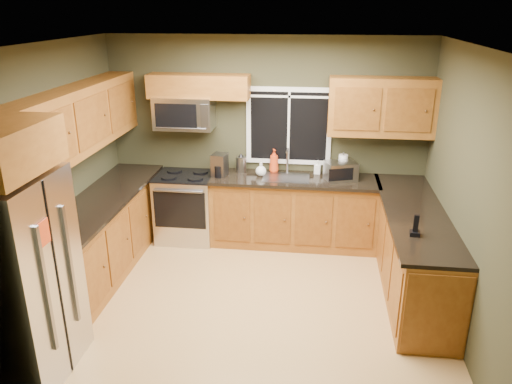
% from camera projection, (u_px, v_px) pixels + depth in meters
% --- Properties ---
extents(floor, '(4.20, 4.20, 0.00)m').
position_uv_depth(floor, '(247.00, 301.00, 5.46)').
color(floor, tan).
rests_on(floor, ground).
extents(ceiling, '(4.20, 4.20, 0.00)m').
position_uv_depth(ceiling, '(246.00, 45.00, 4.51)').
color(ceiling, white).
rests_on(ceiling, back_wall).
extents(back_wall, '(4.20, 0.00, 4.20)m').
position_uv_depth(back_wall, '(266.00, 140.00, 6.66)').
color(back_wall, '#33321F').
rests_on(back_wall, ground).
extents(front_wall, '(4.20, 0.00, 4.20)m').
position_uv_depth(front_wall, '(208.00, 276.00, 3.31)').
color(front_wall, '#33321F').
rests_on(front_wall, ground).
extents(left_wall, '(0.00, 3.60, 3.60)m').
position_uv_depth(left_wall, '(49.00, 177.00, 5.24)').
color(left_wall, '#33321F').
rests_on(left_wall, ground).
extents(right_wall, '(0.00, 3.60, 3.60)m').
position_uv_depth(right_wall, '(465.00, 195.00, 4.74)').
color(right_wall, '#33321F').
rests_on(right_wall, ground).
extents(window, '(1.12, 0.03, 1.02)m').
position_uv_depth(window, '(289.00, 126.00, 6.53)').
color(window, white).
rests_on(window, back_wall).
extents(base_cabinets_left, '(0.60, 2.65, 0.90)m').
position_uv_depth(base_cabinets_left, '(104.00, 236.00, 5.96)').
color(base_cabinets_left, brown).
rests_on(base_cabinets_left, ground).
extents(countertop_left, '(0.65, 2.65, 0.04)m').
position_uv_depth(countertop_left, '(102.00, 200.00, 5.79)').
color(countertop_left, black).
rests_on(countertop_left, base_cabinets_left).
extents(base_cabinets_back, '(2.17, 0.60, 0.90)m').
position_uv_depth(base_cabinets_back, '(294.00, 212.00, 6.65)').
color(base_cabinets_back, brown).
rests_on(base_cabinets_back, ground).
extents(countertop_back, '(2.17, 0.65, 0.04)m').
position_uv_depth(countertop_back, '(295.00, 180.00, 6.46)').
color(countertop_back, black).
rests_on(countertop_back, base_cabinets_back).
extents(base_cabinets_peninsula, '(0.60, 2.52, 0.90)m').
position_uv_depth(base_cabinets_peninsula, '(413.00, 251.00, 5.59)').
color(base_cabinets_peninsula, brown).
rests_on(base_cabinets_peninsula, ground).
extents(countertop_peninsula, '(0.65, 2.50, 0.04)m').
position_uv_depth(countertop_peninsula, '(415.00, 212.00, 5.44)').
color(countertop_peninsula, black).
rests_on(countertop_peninsula, base_cabinets_peninsula).
extents(upper_cabinets_left, '(0.33, 2.65, 0.72)m').
position_uv_depth(upper_cabinets_left, '(78.00, 120.00, 5.48)').
color(upper_cabinets_left, brown).
rests_on(upper_cabinets_left, left_wall).
extents(upper_cabinets_back_left, '(1.30, 0.33, 0.30)m').
position_uv_depth(upper_cabinets_back_left, '(199.00, 86.00, 6.35)').
color(upper_cabinets_back_left, brown).
rests_on(upper_cabinets_back_left, back_wall).
extents(upper_cabinets_back_right, '(1.30, 0.33, 0.72)m').
position_uv_depth(upper_cabinets_back_right, '(381.00, 107.00, 6.15)').
color(upper_cabinets_back_right, brown).
rests_on(upper_cabinets_back_right, back_wall).
extents(refrigerator, '(0.74, 0.90, 1.80)m').
position_uv_depth(refrigerator, '(18.00, 280.00, 4.14)').
color(refrigerator, '#B7B7BC').
rests_on(refrigerator, ground).
extents(range, '(0.76, 0.69, 0.94)m').
position_uv_depth(range, '(186.00, 207.00, 6.79)').
color(range, '#B7B7BC').
rests_on(range, ground).
extents(microwave, '(0.76, 0.41, 0.42)m').
position_uv_depth(microwave, '(184.00, 113.00, 6.47)').
color(microwave, '#B7B7BC').
rests_on(microwave, back_wall).
extents(sink, '(0.60, 0.42, 0.36)m').
position_uv_depth(sink, '(286.00, 176.00, 6.48)').
color(sink, slate).
rests_on(sink, countertop_back).
extents(toaster_oven, '(0.45, 0.40, 0.23)m').
position_uv_depth(toaster_oven, '(341.00, 171.00, 6.35)').
color(toaster_oven, '#B7B7BC').
rests_on(toaster_oven, countertop_back).
extents(coffee_maker, '(0.21, 0.26, 0.29)m').
position_uv_depth(coffee_maker, '(220.00, 166.00, 6.50)').
color(coffee_maker, slate).
rests_on(coffee_maker, countertop_back).
extents(kettle, '(0.18, 0.18, 0.26)m').
position_uv_depth(kettle, '(241.00, 163.00, 6.66)').
color(kettle, '#B7B7BC').
rests_on(kettle, countertop_back).
extents(paper_towel_roll, '(0.14, 0.14, 0.31)m').
position_uv_depth(paper_towel_roll, '(343.00, 165.00, 6.52)').
color(paper_towel_roll, white).
rests_on(paper_towel_roll, countertop_back).
extents(soap_bottle_a, '(0.16, 0.16, 0.31)m').
position_uv_depth(soap_bottle_a, '(274.00, 161.00, 6.64)').
color(soap_bottle_a, red).
rests_on(soap_bottle_a, countertop_back).
extents(soap_bottle_b, '(0.09, 0.09, 0.18)m').
position_uv_depth(soap_bottle_b, '(318.00, 167.00, 6.59)').
color(soap_bottle_b, white).
rests_on(soap_bottle_b, countertop_back).
extents(soap_bottle_c, '(0.18, 0.18, 0.18)m').
position_uv_depth(soap_bottle_c, '(261.00, 169.00, 6.52)').
color(soap_bottle_c, white).
rests_on(soap_bottle_c, countertop_back).
extents(cordless_phone, '(0.10, 0.10, 0.21)m').
position_uv_depth(cordless_phone, '(415.00, 229.00, 4.83)').
color(cordless_phone, black).
rests_on(cordless_phone, countertop_peninsula).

